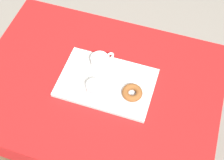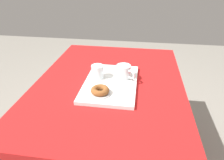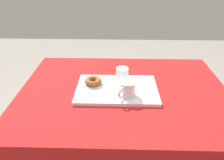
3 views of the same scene
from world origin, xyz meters
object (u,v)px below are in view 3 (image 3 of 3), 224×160
dining_table (123,104)px  water_glass_near (122,75)px  serving_tray (117,89)px  donut_plate_left (93,84)px  tea_mug_left (127,89)px  sugar_donut_left (93,81)px

dining_table → water_glass_near: size_ratio=14.52×
serving_tray → donut_plate_left: donut_plate_left is taller
tea_mug_left → water_glass_near: size_ratio=1.40×
serving_tray → tea_mug_left: bearing=128.5°
water_glass_near → donut_plate_left: 0.19m
dining_table → donut_plate_left: size_ratio=10.68×
sugar_donut_left → water_glass_near: bearing=-163.9°
water_glass_near → donut_plate_left: water_glass_near is taller
tea_mug_left → sugar_donut_left: 0.23m
dining_table → serving_tray: (0.04, 0.01, 0.11)m
sugar_donut_left → dining_table: bearing=173.3°
serving_tray → donut_plate_left: bearing=-14.1°
tea_mug_left → donut_plate_left: (0.20, -0.11, -0.04)m
tea_mug_left → water_glass_near: same height
water_glass_near → sugar_donut_left: 0.18m
tea_mug_left → water_glass_near: 0.16m
serving_tray → tea_mug_left: tea_mug_left is taller
serving_tray → tea_mug_left: 0.11m
tea_mug_left → sugar_donut_left: size_ratio=1.19×
water_glass_near → sugar_donut_left: bearing=16.1°
dining_table → tea_mug_left: size_ratio=10.39×
serving_tray → sugar_donut_left: (0.14, -0.04, 0.03)m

